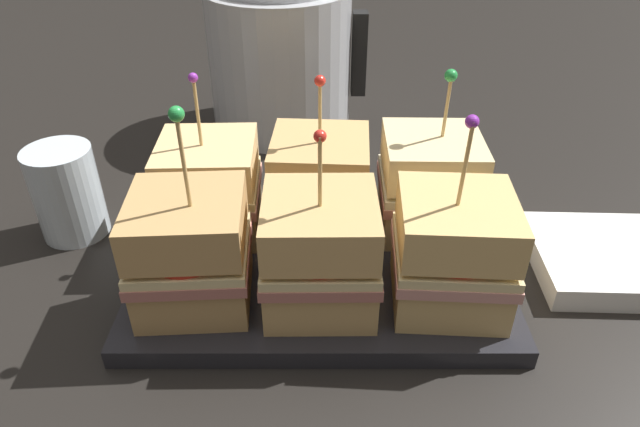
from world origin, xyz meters
The scene contains 11 objects.
ground_plane centered at (0.00, 0.00, 0.00)m, with size 6.00×6.00×0.00m, color black.
serving_platter centered at (0.00, 0.00, 0.01)m, with size 0.35×0.24×0.02m.
sandwich_front_left centered at (-0.11, -0.05, 0.07)m, with size 0.10×0.10×0.18m.
sandwich_front_center centered at (0.00, -0.05, 0.07)m, with size 0.10×0.10×0.17m.
sandwich_front_right centered at (0.11, -0.05, 0.07)m, with size 0.10×0.10×0.18m.
sandwich_back_left centered at (-0.11, 0.05, 0.07)m, with size 0.10×0.10×0.17m.
sandwich_back_center centered at (0.00, 0.05, 0.07)m, with size 0.10×0.10×0.16m.
sandwich_back_right centered at (0.11, 0.06, 0.07)m, with size 0.10×0.10×0.17m.
kettle_steel centered at (-0.05, 0.34, 0.10)m, with size 0.22×0.19×0.22m.
drinking_glass centered at (-0.26, 0.07, 0.05)m, with size 0.07×0.07×0.10m.
napkin_stack centered at (0.27, 0.01, 0.01)m, with size 0.13×0.13×0.02m.
Camera 1 is at (-0.00, -0.43, 0.36)m, focal length 32.00 mm.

